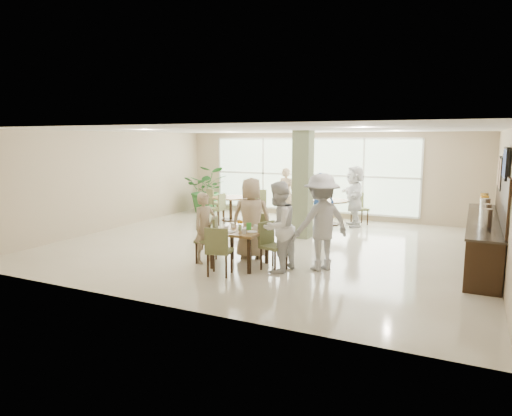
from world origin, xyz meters
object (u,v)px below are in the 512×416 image
at_px(main_table, 240,234).
at_px(teen_left, 205,228).
at_px(adult_a, 320,201).
at_px(teen_right, 278,227).
at_px(teen_standing, 321,222).
at_px(potted_plant, 207,189).
at_px(adult_b, 354,196).
at_px(teen_far, 251,218).
at_px(buffet_counter, 484,237).
at_px(round_table_left, 231,202).
at_px(adult_standing, 286,193).
at_px(round_table_right, 330,206).

relative_size(main_table, teen_left, 0.66).
bearing_deg(adult_a, main_table, -70.32).
relative_size(main_table, teen_right, 0.56).
distance_m(teen_right, teen_standing, 0.87).
height_order(potted_plant, adult_b, adult_b).
xyz_separation_m(teen_far, adult_b, (1.12, 4.65, 0.02)).
xyz_separation_m(buffet_counter, potted_plant, (-8.76, 3.14, 0.28)).
distance_m(round_table_left, adult_standing, 1.85).
bearing_deg(main_table, adult_b, 78.98).
relative_size(teen_left, adult_standing, 0.89).
relative_size(round_table_left, adult_b, 0.66).
xyz_separation_m(main_table, adult_a, (0.28, 4.36, 0.16)).
bearing_deg(round_table_left, main_table, -59.07).
relative_size(teen_far, teen_standing, 0.92).
xyz_separation_m(potted_plant, teen_left, (3.47, -5.67, -0.08)).
bearing_deg(teen_standing, adult_standing, -111.68).
distance_m(round_table_right, adult_standing, 1.68).
bearing_deg(round_table_left, teen_standing, -43.78).
relative_size(round_table_left, round_table_right, 1.04).
bearing_deg(adult_a, adult_standing, 162.88).
height_order(buffet_counter, adult_b, buffet_counter).
bearing_deg(adult_b, adult_a, -61.53).
bearing_deg(adult_a, teen_standing, -48.41).
distance_m(teen_left, teen_right, 1.65).
height_order(main_table, teen_left, teen_left).
xyz_separation_m(main_table, teen_standing, (1.56, 0.47, 0.30)).
bearing_deg(teen_standing, adult_a, -122.10).
bearing_deg(teen_far, teen_right, 121.96).
height_order(buffet_counter, teen_right, buffet_counter).
xyz_separation_m(buffet_counter, teen_left, (-5.29, -2.53, 0.19)).
bearing_deg(round_table_left, teen_far, -55.64).
relative_size(buffet_counter, adult_standing, 2.82).
height_order(teen_left, adult_a, adult_a).
height_order(teen_far, adult_standing, teen_far).
height_order(buffet_counter, adult_a, buffet_counter).
xyz_separation_m(teen_standing, adult_standing, (-2.86, 5.24, -0.13)).
distance_m(round_table_left, potted_plant, 1.82).
distance_m(round_table_right, potted_plant, 4.60).
bearing_deg(adult_a, teen_left, -80.42).
xyz_separation_m(round_table_left, potted_plant, (-1.50, 0.99, 0.24)).
bearing_deg(teen_left, adult_b, 2.27).
bearing_deg(teen_right, round_table_left, -133.89).
bearing_deg(adult_standing, teen_left, 103.00).
distance_m(potted_plant, teen_far, 6.46).
bearing_deg(adult_standing, adult_a, 147.59).
bearing_deg(teen_left, round_table_right, 9.33).
height_order(teen_right, adult_b, adult_b).
bearing_deg(round_table_right, adult_a, -91.55).
relative_size(main_table, adult_standing, 0.59).
bearing_deg(teen_standing, teen_right, -16.60).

